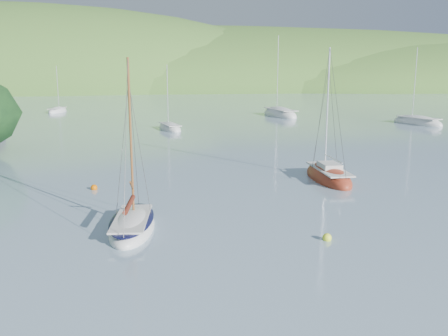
{
  "coord_description": "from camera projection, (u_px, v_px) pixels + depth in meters",
  "views": [
    {
      "loc": [
        -2.17,
        -23.1,
        8.39
      ],
      "look_at": [
        0.89,
        8.0,
        1.81
      ],
      "focal_mm": 40.0,
      "sensor_mm": 36.0,
      "label": 1
    }
  ],
  "objects": [
    {
      "name": "mooring_buoys",
      "position": [
        168.0,
        216.0,
        27.52
      ],
      "size": [
        13.21,
        11.63,
        0.46
      ],
      "color": "#E8FF2C",
      "rests_on": "ground"
    },
    {
      "name": "sloop_red",
      "position": [
        328.0,
        177.0,
        36.62
      ],
      "size": [
        2.73,
        7.08,
        10.32
      ],
      "rotation": [
        0.0,
        0.0,
        0.05
      ],
      "color": "#95341B",
      "rests_on": "ground"
    },
    {
      "name": "shoreline_hills",
      "position": [
        155.0,
        86.0,
        191.42
      ],
      "size": [
        690.0,
        135.0,
        56.0
      ],
      "color": "#336225",
      "rests_on": "ground"
    },
    {
      "name": "distant_sloop_a",
      "position": [
        170.0,
        129.0,
        64.08
      ],
      "size": [
        3.94,
        6.63,
        8.93
      ],
      "rotation": [
        0.0,
        0.0,
        0.3
      ],
      "color": "silver",
      "rests_on": "ground"
    },
    {
      "name": "ground",
      "position": [
        222.0,
        238.0,
        24.43
      ],
      "size": [
        700.0,
        700.0,
        0.0
      ],
      "primitive_type": "plane",
      "color": "#7790A4",
      "rests_on": "ground"
    },
    {
      "name": "distant_sloop_c",
      "position": [
        58.0,
        111.0,
        87.2
      ],
      "size": [
        3.21,
        6.34,
        8.64
      ],
      "rotation": [
        0.0,
        0.0,
        -0.19
      ],
      "color": "silver",
      "rests_on": "ground"
    },
    {
      "name": "distant_sloop_b",
      "position": [
        280.0,
        115.0,
        80.75
      ],
      "size": [
        5.66,
        10.27,
        13.88
      ],
      "rotation": [
        0.0,
        0.0,
        0.24
      ],
      "color": "silver",
      "rests_on": "ground"
    },
    {
      "name": "daysailer_white",
      "position": [
        132.0,
        226.0,
        25.61
      ],
      "size": [
        2.52,
        6.16,
        9.32
      ],
      "rotation": [
        0.0,
        0.0,
        -0.05
      ],
      "color": "silver",
      "rests_on": "ground"
    },
    {
      "name": "distant_sloop_d",
      "position": [
        417.0,
        123.0,
        69.99
      ],
      "size": [
        5.81,
        8.49,
        11.46
      ],
      "rotation": [
        0.0,
        0.0,
        0.41
      ],
      "color": "silver",
      "rests_on": "ground"
    }
  ]
}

